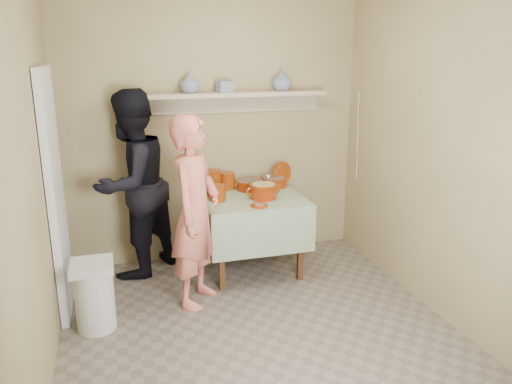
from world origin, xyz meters
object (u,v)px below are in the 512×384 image
object	(u,v)px
serving_table	(251,207)
trash_bin	(94,295)
person_helper	(132,185)
person_cook	(195,212)
cazuela_rice	(263,190)

from	to	relation	value
serving_table	trash_bin	bearing A→B (deg)	-153.22
person_helper	serving_table	world-z (taller)	person_helper
person_cook	serving_table	distance (m)	0.83
person_helper	trash_bin	world-z (taller)	person_helper
person_cook	person_helper	bearing A→B (deg)	64.19
person_helper	trash_bin	bearing A→B (deg)	24.21
cazuela_rice	trash_bin	xyz separation A→B (m)	(-1.56, -0.61, -0.56)
person_cook	trash_bin	size ratio (longest dim) A/B	2.90
person_cook	person_helper	distance (m)	0.89
person_cook	cazuela_rice	bearing A→B (deg)	-29.37
person_cook	trash_bin	world-z (taller)	person_cook
cazuela_rice	person_helper	bearing A→B (deg)	162.50
person_cook	serving_table	world-z (taller)	person_cook
person_cook	cazuela_rice	xyz separation A→B (m)	(0.71, 0.38, 0.03)
person_helper	cazuela_rice	world-z (taller)	person_helper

